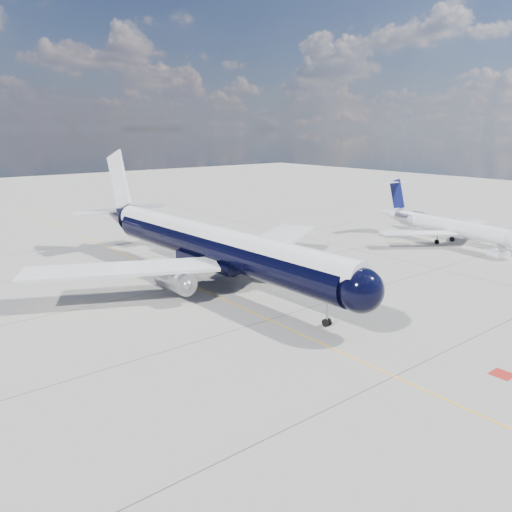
% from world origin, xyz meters
% --- Properties ---
extents(ground, '(320.00, 320.00, 0.00)m').
position_xyz_m(ground, '(0.00, 30.00, 0.00)').
color(ground, gray).
rests_on(ground, ground).
extents(taxiway_centerline, '(0.16, 160.00, 0.01)m').
position_xyz_m(taxiway_centerline, '(0.00, 25.00, 0.00)').
color(taxiway_centerline, '#FFB90D').
rests_on(taxiway_centerline, ground).
extents(red_marking, '(1.60, 1.60, 0.01)m').
position_xyz_m(red_marking, '(6.80, -10.00, 0.00)').
color(red_marking, maroon).
rests_on(red_marking, ground).
extents(main_airliner, '(43.98, 53.52, 15.47)m').
position_xyz_m(main_airliner, '(2.61, 24.80, 4.80)').
color(main_airliner, black).
rests_on(main_airliner, ground).
extents(regional_jet, '(24.81, 28.74, 9.74)m').
position_xyz_m(regional_jet, '(45.46, 19.28, 3.08)').
color(regional_jet, silver).
rests_on(regional_jet, ground).
extents(boarding_stair, '(2.96, 3.25, 2.93)m').
position_xyz_m(boarding_stair, '(43.56, 8.47, 0.54)').
color(boarding_stair, silver).
rests_on(boarding_stair, ground).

